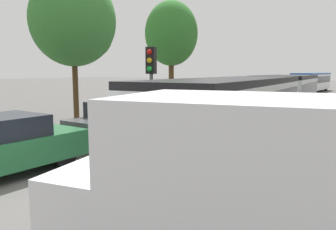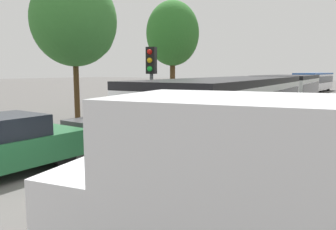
{
  "view_description": "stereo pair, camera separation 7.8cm",
  "coord_description": "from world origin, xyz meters",
  "px_view_note": "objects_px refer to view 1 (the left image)",
  "views": [
    {
      "loc": [
        5.94,
        -3.49,
        2.6
      ],
      "look_at": [
        0.2,
        5.14,
        1.2
      ],
      "focal_mm": 35.0,
      "sensor_mm": 36.0,
      "label": 1
    },
    {
      "loc": [
        6.01,
        -3.44,
        2.6
      ],
      "look_at": [
        0.2,
        5.14,
        1.2
      ],
      "focal_mm": 35.0,
      "sensor_mm": 36.0,
      "label": 2
    }
  ],
  "objects_px": {
    "city_bus_rear": "(312,81)",
    "queued_car_graphite": "(125,121)",
    "queued_car_silver": "(265,95)",
    "queued_car_tan": "(280,91)",
    "articulated_bus": "(262,102)",
    "queued_car_red": "(238,100)",
    "tree_left_mid": "(75,23)",
    "queued_car_white": "(196,109)",
    "tree_left_far": "(171,35)",
    "white_van": "(278,192)",
    "traffic_light": "(151,74)"
  },
  "relations": [
    {
      "from": "queued_car_graphite",
      "to": "white_van",
      "type": "relative_size",
      "value": 0.83
    },
    {
      "from": "articulated_bus",
      "to": "queued_car_graphite",
      "type": "relative_size",
      "value": 3.66
    },
    {
      "from": "city_bus_rear",
      "to": "tree_left_mid",
      "type": "xyz_separation_m",
      "value": [
        -4.22,
        -34.05,
        3.41
      ]
    },
    {
      "from": "queued_car_white",
      "to": "queued_car_tan",
      "type": "bearing_deg",
      "value": 1.77
    },
    {
      "from": "queued_car_graphite",
      "to": "queued_car_white",
      "type": "distance_m",
      "value": 5.21
    },
    {
      "from": "traffic_light",
      "to": "city_bus_rear",
      "type": "bearing_deg",
      "value": 167.28
    },
    {
      "from": "articulated_bus",
      "to": "tree_left_mid",
      "type": "bearing_deg",
      "value": -75.15
    },
    {
      "from": "queued_car_silver",
      "to": "queued_car_red",
      "type": "bearing_deg",
      "value": 179.35
    },
    {
      "from": "queued_car_silver",
      "to": "queued_car_graphite",
      "type": "bearing_deg",
      "value": -179.87
    },
    {
      "from": "articulated_bus",
      "to": "queued_car_white",
      "type": "bearing_deg",
      "value": -111.7
    },
    {
      "from": "queued_car_white",
      "to": "tree_left_mid",
      "type": "bearing_deg",
      "value": 133.11
    },
    {
      "from": "queued_car_graphite",
      "to": "tree_left_mid",
      "type": "relative_size",
      "value": 0.63
    },
    {
      "from": "articulated_bus",
      "to": "tree_left_mid",
      "type": "relative_size",
      "value": 2.31
    },
    {
      "from": "white_van",
      "to": "tree_left_far",
      "type": "height_order",
      "value": "tree_left_far"
    },
    {
      "from": "traffic_light",
      "to": "tree_left_mid",
      "type": "relative_size",
      "value": 0.49
    },
    {
      "from": "queued_car_white",
      "to": "queued_car_tan",
      "type": "distance_m",
      "value": 16.17
    },
    {
      "from": "queued_car_graphite",
      "to": "city_bus_rear",
      "type": "bearing_deg",
      "value": 1.0
    },
    {
      "from": "queued_car_white",
      "to": "queued_car_silver",
      "type": "xyz_separation_m",
      "value": [
        0.15,
        10.65,
        0.04
      ]
    },
    {
      "from": "articulated_bus",
      "to": "white_van",
      "type": "relative_size",
      "value": 3.05
    },
    {
      "from": "tree_left_far",
      "to": "white_van",
      "type": "bearing_deg",
      "value": -53.14
    },
    {
      "from": "queued_car_tan",
      "to": "white_van",
      "type": "distance_m",
      "value": 27.74
    },
    {
      "from": "city_bus_rear",
      "to": "queued_car_graphite",
      "type": "bearing_deg",
      "value": -178.12
    },
    {
      "from": "city_bus_rear",
      "to": "queued_car_silver",
      "type": "bearing_deg",
      "value": -177.41
    },
    {
      "from": "queued_car_tan",
      "to": "traffic_light",
      "type": "bearing_deg",
      "value": -175.37
    },
    {
      "from": "tree_left_mid",
      "to": "articulated_bus",
      "type": "bearing_deg",
      "value": 18.19
    },
    {
      "from": "queued_car_graphite",
      "to": "queued_car_tan",
      "type": "distance_m",
      "value": 21.38
    },
    {
      "from": "queued_car_white",
      "to": "white_van",
      "type": "xyz_separation_m",
      "value": [
        6.88,
        -10.65,
        0.51
      ]
    },
    {
      "from": "queued_car_silver",
      "to": "traffic_light",
      "type": "distance_m",
      "value": 16.04
    },
    {
      "from": "traffic_light",
      "to": "tree_left_far",
      "type": "relative_size",
      "value": 0.48
    },
    {
      "from": "articulated_bus",
      "to": "queued_car_red",
      "type": "bearing_deg",
      "value": -154.97
    },
    {
      "from": "queued_car_red",
      "to": "tree_left_mid",
      "type": "bearing_deg",
      "value": 156.99
    },
    {
      "from": "articulated_bus",
      "to": "queued_car_red",
      "type": "relative_size",
      "value": 3.84
    },
    {
      "from": "queued_car_graphite",
      "to": "queued_car_white",
      "type": "xyz_separation_m",
      "value": [
        0.15,
        5.21,
        -0.04
      ]
    },
    {
      "from": "queued_car_silver",
      "to": "queued_car_white",
      "type": "bearing_deg",
      "value": -179.58
    },
    {
      "from": "city_bus_rear",
      "to": "tree_left_mid",
      "type": "bearing_deg",
      "value": 175.01
    },
    {
      "from": "queued_car_graphite",
      "to": "queued_car_white",
      "type": "height_order",
      "value": "queued_car_graphite"
    },
    {
      "from": "traffic_light",
      "to": "tree_left_mid",
      "type": "distance_m",
      "value": 6.02
    },
    {
      "from": "queued_car_graphite",
      "to": "queued_car_silver",
      "type": "bearing_deg",
      "value": 0.13
    },
    {
      "from": "articulated_bus",
      "to": "queued_car_white",
      "type": "height_order",
      "value": "articulated_bus"
    },
    {
      "from": "articulated_bus",
      "to": "white_van",
      "type": "xyz_separation_m",
      "value": [
        3.22,
        -9.44,
        -0.13
      ]
    },
    {
      "from": "queued_car_silver",
      "to": "queued_car_tan",
      "type": "xyz_separation_m",
      "value": [
        -0.31,
        5.53,
        -0.0
      ]
    },
    {
      "from": "articulated_bus",
      "to": "queued_car_silver",
      "type": "height_order",
      "value": "articulated_bus"
    },
    {
      "from": "queued_car_red",
      "to": "queued_car_silver",
      "type": "height_order",
      "value": "queued_car_silver"
    },
    {
      "from": "traffic_light",
      "to": "white_van",
      "type": "bearing_deg",
      "value": 32.38
    },
    {
      "from": "queued_car_tan",
      "to": "tree_left_mid",
      "type": "xyz_separation_m",
      "value": [
        -4.09,
        -19.99,
        4.01
      ]
    },
    {
      "from": "queued_car_white",
      "to": "traffic_light",
      "type": "height_order",
      "value": "traffic_light"
    },
    {
      "from": "white_van",
      "to": "tree_left_far",
      "type": "relative_size",
      "value": 0.74
    },
    {
      "from": "queued_car_white",
      "to": "tree_left_far",
      "type": "xyz_separation_m",
      "value": [
        -4.11,
        4.0,
        4.18
      ]
    },
    {
      "from": "white_van",
      "to": "tree_left_mid",
      "type": "bearing_deg",
      "value": -43.21
    },
    {
      "from": "articulated_bus",
      "to": "city_bus_rear",
      "type": "bearing_deg",
      "value": -176.65
    }
  ]
}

